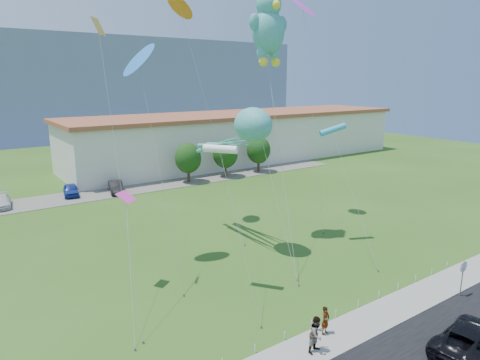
{
  "coord_description": "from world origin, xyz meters",
  "views": [
    {
      "loc": [
        -16.74,
        -16.85,
        13.8
      ],
      "look_at": [
        0.52,
        8.0,
        6.66
      ],
      "focal_mm": 32.0,
      "sensor_mm": 36.0,
      "label": 1
    }
  ],
  "objects_px": {
    "pedestrian_left": "(325,320)",
    "parked_car_white": "(1,201)",
    "suv": "(471,338)",
    "parked_car_blue": "(71,190)",
    "warehouse": "(242,136)",
    "octopus_kite": "(243,133)",
    "teddy_bear_kite": "(269,26)",
    "stop_sign": "(463,270)",
    "pedestrian_right": "(317,334)",
    "parked_car_black": "(116,187)"
  },
  "relations": [
    {
      "from": "parked_car_black",
      "to": "warehouse",
      "type": "bearing_deg",
      "value": 33.69
    },
    {
      "from": "parked_car_white",
      "to": "warehouse",
      "type": "bearing_deg",
      "value": 19.56
    },
    {
      "from": "octopus_kite",
      "to": "pedestrian_right",
      "type": "bearing_deg",
      "value": -110.33
    },
    {
      "from": "suv",
      "to": "pedestrian_right",
      "type": "height_order",
      "value": "pedestrian_right"
    },
    {
      "from": "warehouse",
      "to": "parked_car_black",
      "type": "distance_m",
      "value": 28.03
    },
    {
      "from": "parked_car_white",
      "to": "octopus_kite",
      "type": "height_order",
      "value": "octopus_kite"
    },
    {
      "from": "parked_car_white",
      "to": "octopus_kite",
      "type": "relative_size",
      "value": 0.33
    },
    {
      "from": "suv",
      "to": "pedestrian_right",
      "type": "relative_size",
      "value": 2.78
    },
    {
      "from": "parked_car_black",
      "to": "stop_sign",
      "type": "bearing_deg",
      "value": -62.92
    },
    {
      "from": "parked_car_black",
      "to": "teddy_bear_kite",
      "type": "bearing_deg",
      "value": -62.33
    },
    {
      "from": "pedestrian_left",
      "to": "parked_car_black",
      "type": "bearing_deg",
      "value": 75.98
    },
    {
      "from": "pedestrian_right",
      "to": "octopus_kite",
      "type": "bearing_deg",
      "value": 60.05
    },
    {
      "from": "warehouse",
      "to": "suv",
      "type": "relative_size",
      "value": 11.22
    },
    {
      "from": "pedestrian_left",
      "to": "warehouse",
      "type": "bearing_deg",
      "value": 47.12
    },
    {
      "from": "stop_sign",
      "to": "parked_car_blue",
      "type": "relative_size",
      "value": 0.61
    },
    {
      "from": "parked_car_white",
      "to": "parked_car_black",
      "type": "height_order",
      "value": "parked_car_black"
    },
    {
      "from": "warehouse",
      "to": "parked_car_black",
      "type": "xyz_separation_m",
      "value": [
        -26.05,
        -9.78,
        -3.34
      ]
    },
    {
      "from": "pedestrian_left",
      "to": "pedestrian_right",
      "type": "xyz_separation_m",
      "value": [
        -1.51,
        -0.85,
        0.17
      ]
    },
    {
      "from": "pedestrian_left",
      "to": "parked_car_blue",
      "type": "height_order",
      "value": "pedestrian_left"
    },
    {
      "from": "octopus_kite",
      "to": "pedestrian_left",
      "type": "bearing_deg",
      "value": -105.62
    },
    {
      "from": "parked_car_blue",
      "to": "octopus_kite",
      "type": "height_order",
      "value": "octopus_kite"
    },
    {
      "from": "warehouse",
      "to": "pedestrian_left",
      "type": "bearing_deg",
      "value": -120.17
    },
    {
      "from": "stop_sign",
      "to": "pedestrian_left",
      "type": "relative_size",
      "value": 1.55
    },
    {
      "from": "pedestrian_right",
      "to": "parked_car_black",
      "type": "distance_m",
      "value": 37.4
    },
    {
      "from": "stop_sign",
      "to": "pedestrian_right",
      "type": "xyz_separation_m",
      "value": [
        -11.9,
        1.1,
        -0.79
      ]
    },
    {
      "from": "pedestrian_left",
      "to": "parked_car_white",
      "type": "xyz_separation_m",
      "value": [
        -11.67,
        37.56,
        -0.2
      ]
    },
    {
      "from": "pedestrian_left",
      "to": "parked_car_black",
      "type": "distance_m",
      "value": 36.48
    },
    {
      "from": "warehouse",
      "to": "stop_sign",
      "type": "distance_m",
      "value": 51.0
    },
    {
      "from": "pedestrian_right",
      "to": "parked_car_blue",
      "type": "xyz_separation_m",
      "value": [
        -2.63,
        39.07,
        -0.31
      ]
    },
    {
      "from": "parked_car_white",
      "to": "octopus_kite",
      "type": "distance_m",
      "value": 30.17
    },
    {
      "from": "parked_car_white",
      "to": "octopus_kite",
      "type": "bearing_deg",
      "value": -50.97
    },
    {
      "from": "parked_car_blue",
      "to": "octopus_kite",
      "type": "distance_m",
      "value": 27.7
    },
    {
      "from": "parked_car_white",
      "to": "teddy_bear_kite",
      "type": "xyz_separation_m",
      "value": [
        18.37,
        -23.72,
        17.26
      ]
    },
    {
      "from": "suv",
      "to": "teddy_bear_kite",
      "type": "bearing_deg",
      "value": -10.96
    },
    {
      "from": "suv",
      "to": "parked_car_blue",
      "type": "height_order",
      "value": "suv"
    },
    {
      "from": "pedestrian_left",
      "to": "octopus_kite",
      "type": "xyz_separation_m",
      "value": [
        3.68,
        13.16,
        8.7
      ]
    },
    {
      "from": "parked_car_white",
      "to": "pedestrian_right",
      "type": "bearing_deg",
      "value": -68.33
    },
    {
      "from": "pedestrian_left",
      "to": "suv",
      "type": "bearing_deg",
      "value": -59.53
    },
    {
      "from": "pedestrian_left",
      "to": "octopus_kite",
      "type": "relative_size",
      "value": 0.12
    },
    {
      "from": "parked_car_white",
      "to": "suv",
      "type": "bearing_deg",
      "value": -61.86
    },
    {
      "from": "pedestrian_left",
      "to": "parked_car_white",
      "type": "height_order",
      "value": "pedestrian_left"
    },
    {
      "from": "pedestrian_left",
      "to": "parked_car_blue",
      "type": "bearing_deg",
      "value": 83.48
    },
    {
      "from": "pedestrian_right",
      "to": "parked_car_black",
      "type": "relative_size",
      "value": 0.44
    },
    {
      "from": "warehouse",
      "to": "teddy_bear_kite",
      "type": "xyz_separation_m",
      "value": [
        -20.18,
        -32.4,
        13.85
      ]
    },
    {
      "from": "pedestrian_left",
      "to": "teddy_bear_kite",
      "type": "xyz_separation_m",
      "value": [
        6.7,
        13.85,
        17.07
      ]
    },
    {
      "from": "suv",
      "to": "octopus_kite",
      "type": "bearing_deg",
      "value": -1.82
    },
    {
      "from": "parked_car_white",
      "to": "octopus_kite",
      "type": "xyz_separation_m",
      "value": [
        15.35,
        -24.41,
        8.89
      ]
    },
    {
      "from": "warehouse",
      "to": "teddy_bear_kite",
      "type": "height_order",
      "value": "teddy_bear_kite"
    },
    {
      "from": "pedestrian_right",
      "to": "teddy_bear_kite",
      "type": "xyz_separation_m",
      "value": [
        8.22,
        14.7,
        16.9
      ]
    },
    {
      "from": "parked_car_blue",
      "to": "parked_car_white",
      "type": "bearing_deg",
      "value": -164.64
    }
  ]
}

